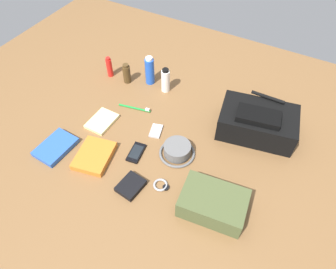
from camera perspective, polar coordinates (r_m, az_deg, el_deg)
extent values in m
cube|color=brown|center=(1.45, 0.00, -1.33)|extent=(2.64, 2.02, 0.02)
cube|color=black|center=(1.49, 16.47, 2.18)|extent=(0.39, 0.29, 0.13)
cube|color=black|center=(1.41, 16.68, 3.31)|extent=(0.21, 0.14, 0.03)
cylinder|color=black|center=(1.52, 18.31, 6.71)|extent=(0.16, 0.02, 0.02)
cube|color=#47512D|center=(1.22, 8.51, -12.69)|extent=(0.27, 0.20, 0.09)
cube|color=#394124|center=(1.30, 9.94, -10.26)|extent=(0.25, 0.09, 0.01)
cylinder|color=#5F5F5F|center=(1.37, 1.75, -2.81)|extent=(0.12, 0.12, 0.05)
torus|color=#5F5F5F|center=(1.39, 1.72, -3.50)|extent=(0.17, 0.17, 0.01)
cylinder|color=red|center=(1.79, -10.97, 12.26)|extent=(0.03, 0.03, 0.11)
cylinder|color=red|center=(1.75, -11.27, 13.85)|extent=(0.02, 0.02, 0.01)
cylinder|color=#473319|center=(1.73, -7.78, 11.21)|extent=(0.04, 0.04, 0.10)
cylinder|color=#473319|center=(1.70, -7.99, 12.74)|extent=(0.03, 0.03, 0.01)
cylinder|color=blue|center=(1.70, -3.47, 11.82)|extent=(0.05, 0.05, 0.15)
cylinder|color=silver|center=(1.65, -3.61, 14.11)|extent=(0.04, 0.04, 0.01)
cylinder|color=white|center=(1.65, -0.47, 10.07)|extent=(0.05, 0.05, 0.13)
cylinder|color=black|center=(1.61, -0.49, 12.02)|extent=(0.03, 0.03, 0.01)
cube|color=blue|center=(1.49, -20.42, -2.24)|extent=(0.14, 0.19, 0.02)
cube|color=white|center=(1.50, -20.39, -2.31)|extent=(0.13, 0.18, 0.02)
cube|color=orange|center=(1.41, -13.73, -3.90)|extent=(0.18, 0.21, 0.03)
cube|color=white|center=(1.41, -13.71, -3.99)|extent=(0.17, 0.20, 0.02)
cube|color=black|center=(1.40, -6.02, -3.42)|extent=(0.07, 0.12, 0.01)
cube|color=black|center=(1.39, -6.05, -3.25)|extent=(0.06, 0.08, 0.00)
cube|color=#B7B7BC|center=(1.47, -2.28, 0.68)|extent=(0.07, 0.09, 0.01)
cylinder|color=silver|center=(1.46, -2.57, 0.44)|extent=(0.03, 0.03, 0.00)
torus|color=#99999E|center=(1.29, -1.44, -9.48)|extent=(0.06, 0.06, 0.01)
cylinder|color=black|center=(1.29, -0.42, -9.96)|extent=(0.03, 0.03, 0.01)
cylinder|color=#198C33|center=(1.59, -6.33, 4.98)|extent=(0.17, 0.04, 0.01)
cube|color=white|center=(1.56, -3.90, 4.72)|extent=(0.02, 0.02, 0.01)
cube|color=black|center=(1.29, -7.03, -9.58)|extent=(0.10, 0.12, 0.02)
cube|color=beige|center=(1.55, -12.35, 2.48)|extent=(0.11, 0.15, 0.02)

